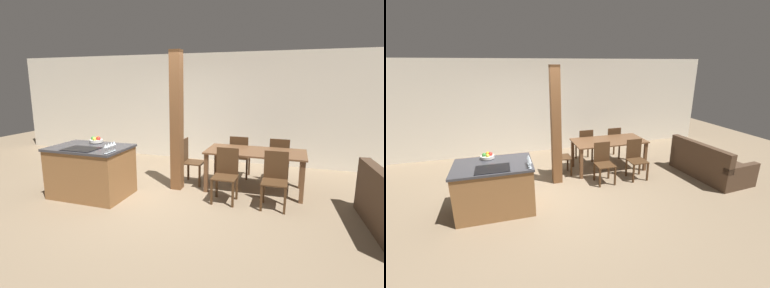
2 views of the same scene
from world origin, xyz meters
TOP-DOWN VIEW (x-y plane):
  - ground_plane at (0.00, 0.00)m, footprint 16.00×16.00m
  - wall_back at (0.00, 2.81)m, footprint 11.20×0.08m
  - kitchen_island at (-1.11, -0.31)m, footprint 1.35×0.92m
  - fruit_bowl at (-1.20, -0.00)m, footprint 0.24×0.24m
  - wine_glass_near at (-0.51, -0.70)m, footprint 0.06×0.06m
  - wine_glass_middle at (-0.51, -0.63)m, footprint 0.06×0.06m
  - wine_glass_far at (-0.51, -0.55)m, footprint 0.06×0.06m
  - wine_glass_end at (-0.51, -0.47)m, footprint 0.06×0.06m
  - dining_table at (1.60, 0.87)m, footprint 1.79×0.88m
  - dining_chair_near_left at (1.20, 0.21)m, footprint 0.40×0.40m
  - dining_chair_near_right at (2.00, 0.21)m, footprint 0.40×0.40m
  - dining_chair_far_left at (1.20, 1.54)m, footprint 0.40×0.40m
  - dining_chair_far_right at (2.00, 1.54)m, footprint 0.40×0.40m
  - dining_chair_head_end at (0.33, 0.87)m, footprint 0.40×0.40m
  - timber_post at (0.20, 0.51)m, footprint 0.20×0.20m

SIDE VIEW (x-z plane):
  - ground_plane at x=0.00m, z-range 0.00..0.00m
  - kitchen_island at x=-1.11m, z-range 0.00..0.90m
  - dining_chair_near_left at x=1.20m, z-range 0.02..0.92m
  - dining_chair_near_right at x=2.00m, z-range 0.02..0.92m
  - dining_chair_far_left at x=1.20m, z-range 0.02..0.92m
  - dining_chair_far_right at x=2.00m, z-range 0.02..0.92m
  - dining_chair_head_end at x=0.33m, z-range 0.02..0.92m
  - dining_table at x=1.60m, z-range 0.27..1.03m
  - fruit_bowl at x=-1.20m, z-range 0.89..1.00m
  - wine_glass_near at x=-0.51m, z-range 0.94..1.09m
  - wine_glass_middle at x=-0.51m, z-range 0.94..1.09m
  - wine_glass_far at x=-0.51m, z-range 0.94..1.09m
  - wine_glass_end at x=-0.51m, z-range 0.94..1.09m
  - timber_post at x=0.20m, z-range 0.00..2.55m
  - wall_back at x=0.00m, z-range 0.00..2.70m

